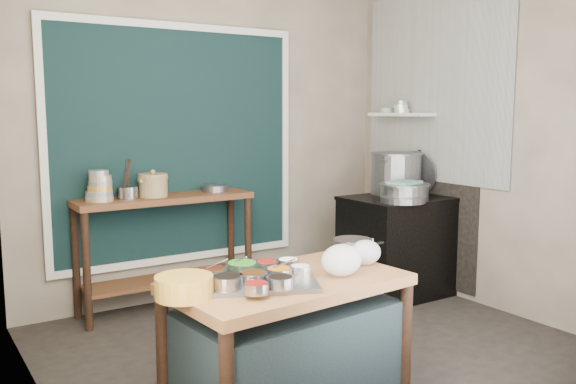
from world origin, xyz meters
TOP-DOWN VIEW (x-y plane):
  - floor at (0.00, 0.00)m, footprint 3.50×3.00m
  - back_wall at (0.00, 1.51)m, footprint 3.50×0.02m
  - left_wall at (-1.76, 0.00)m, footprint 0.02×3.00m
  - right_wall at (1.76, 0.00)m, footprint 0.02×3.00m
  - curtain_panel at (-0.35, 1.47)m, footprint 2.10×0.02m
  - curtain_frame at (-0.35, 1.46)m, footprint 2.22×0.03m
  - tile_panel at (1.74, 0.55)m, footprint 0.02×1.70m
  - soot_patch at (1.74, 0.65)m, footprint 0.01×1.30m
  - wall_shelf at (1.63, 0.85)m, footprint 0.22×0.70m
  - prep_table at (-0.65, -0.72)m, footprint 1.30×0.82m
  - back_counter at (-0.55, 1.28)m, footprint 1.45×0.40m
  - stove_block at (1.35, 0.55)m, footprint 0.90×0.68m
  - stove_top at (1.35, 0.55)m, footprint 0.92×0.69m
  - condiment_tray at (-0.83, -0.74)m, footprint 0.69×0.60m
  - condiment_bowls at (-0.86, -0.73)m, footprint 0.59×0.47m
  - yellow_basin at (-1.25, -0.73)m, footprint 0.29×0.29m
  - saucepan at (-0.12, -0.61)m, footprint 0.25×0.25m
  - plastic_bag_a at (-0.37, -0.83)m, footprint 0.25×0.22m
  - plastic_bag_b at (-0.11, -0.72)m, footprint 0.24×0.23m
  - bowl_stack at (-1.07, 1.27)m, footprint 0.21×0.21m
  - utensil_cup at (-0.86, 1.27)m, footprint 0.20×0.20m
  - ceramic_crock at (-0.64, 1.28)m, footprint 0.32×0.32m
  - wide_bowl at (-0.09, 1.29)m, footprint 0.28×0.28m
  - stock_pot at (1.44, 0.70)m, footprint 0.63×0.63m
  - pot_lid at (1.65, 0.64)m, footprint 0.18×0.41m
  - steamer at (1.25, 0.39)m, footprint 0.56×0.56m
  - green_cloth at (1.25, 0.39)m, footprint 0.31×0.26m
  - shallow_pan at (1.16, 0.31)m, footprint 0.43×0.43m
  - shelf_bowl_stack at (1.63, 0.85)m, footprint 0.14×0.14m
  - shelf_bowl_green at (1.63, 1.05)m, footprint 0.13×0.13m

SIDE VIEW (x-z plane):
  - floor at x=0.00m, z-range -0.02..0.00m
  - prep_table at x=-0.65m, z-range 0.00..0.75m
  - stove_block at x=1.35m, z-range 0.00..0.85m
  - back_counter at x=-0.55m, z-range 0.00..0.95m
  - soot_patch at x=1.74m, z-range 0.05..1.35m
  - condiment_tray at x=-0.83m, z-range 0.75..0.78m
  - yellow_basin at x=-1.25m, z-range 0.75..0.86m
  - condiment_bowls at x=-0.86m, z-range 0.77..0.84m
  - saucepan at x=-0.12m, z-range 0.75..0.88m
  - plastic_bag_b at x=-0.11m, z-range 0.75..0.90m
  - plastic_bag_a at x=-0.37m, z-range 0.75..0.92m
  - stove_top at x=1.35m, z-range 0.85..0.88m
  - shallow_pan at x=1.16m, z-range 0.88..0.93m
  - steamer at x=1.25m, z-range 0.88..1.02m
  - wide_bowl at x=-0.09m, z-range 0.95..1.01m
  - utensil_cup at x=-0.86m, z-range 0.95..1.05m
  - green_cloth at x=1.25m, z-range 1.02..1.04m
  - ceramic_crock at x=-0.64m, z-range 0.95..1.12m
  - bowl_stack at x=-1.07m, z-range 0.93..1.17m
  - stock_pot at x=1.44m, z-range 0.88..1.26m
  - pot_lid at x=1.65m, z-range 0.88..1.28m
  - curtain_panel at x=-0.35m, z-range 0.40..2.30m
  - curtain_frame at x=-0.35m, z-range 0.34..2.36m
  - back_wall at x=0.00m, z-range 0.00..2.80m
  - left_wall at x=-1.76m, z-range 0.00..2.80m
  - right_wall at x=1.76m, z-range 0.00..2.80m
  - wall_shelf at x=1.63m, z-range 1.59..1.61m
  - shelf_bowl_green at x=1.63m, z-range 1.61..1.66m
  - shelf_bowl_stack at x=1.63m, z-range 1.61..1.72m
  - tile_panel at x=1.74m, z-range 1.00..2.70m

